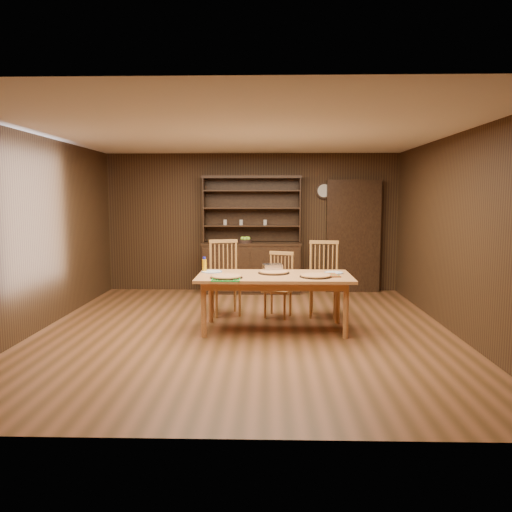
{
  "coord_description": "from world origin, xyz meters",
  "views": [
    {
      "loc": [
        0.32,
        -6.49,
        1.78
      ],
      "look_at": [
        0.14,
        0.4,
        0.96
      ],
      "focal_mm": 35.0,
      "sensor_mm": 36.0,
      "label": 1
    }
  ],
  "objects_px": {
    "china_hutch": "(252,261)",
    "chair_center": "(280,282)",
    "dining_table": "(274,280)",
    "chair_right": "(323,276)",
    "juice_bottle": "(204,265)",
    "chair_left": "(225,275)"
  },
  "relations": [
    {
      "from": "chair_center",
      "to": "juice_bottle",
      "type": "relative_size",
      "value": 4.7
    },
    {
      "from": "dining_table",
      "to": "chair_center",
      "type": "distance_m",
      "value": 0.81
    },
    {
      "from": "chair_left",
      "to": "chair_right",
      "type": "distance_m",
      "value": 1.5
    },
    {
      "from": "dining_table",
      "to": "chair_right",
      "type": "xyz_separation_m",
      "value": [
        0.75,
        0.88,
        -0.08
      ]
    },
    {
      "from": "chair_left",
      "to": "chair_center",
      "type": "height_order",
      "value": "chair_left"
    },
    {
      "from": "chair_center",
      "to": "chair_left",
      "type": "bearing_deg",
      "value": -170.05
    },
    {
      "from": "china_hutch",
      "to": "chair_right",
      "type": "relative_size",
      "value": 1.93
    },
    {
      "from": "dining_table",
      "to": "china_hutch",
      "type": "bearing_deg",
      "value": 98.4
    },
    {
      "from": "juice_bottle",
      "to": "dining_table",
      "type": "bearing_deg",
      "value": -14.87
    },
    {
      "from": "china_hutch",
      "to": "chair_center",
      "type": "relative_size",
      "value": 2.25
    },
    {
      "from": "china_hutch",
      "to": "chair_right",
      "type": "height_order",
      "value": "china_hutch"
    },
    {
      "from": "chair_center",
      "to": "chair_right",
      "type": "height_order",
      "value": "chair_right"
    },
    {
      "from": "chair_right",
      "to": "dining_table",
      "type": "bearing_deg",
      "value": -122.78
    },
    {
      "from": "china_hutch",
      "to": "chair_left",
      "type": "xyz_separation_m",
      "value": [
        -0.35,
        -1.74,
        0.01
      ]
    },
    {
      "from": "chair_center",
      "to": "chair_right",
      "type": "xyz_separation_m",
      "value": [
        0.66,
        0.09,
        0.09
      ]
    },
    {
      "from": "dining_table",
      "to": "chair_left",
      "type": "bearing_deg",
      "value": 128.5
    },
    {
      "from": "dining_table",
      "to": "chair_left",
      "type": "relative_size",
      "value": 1.81
    },
    {
      "from": "chair_center",
      "to": "juice_bottle",
      "type": "xyz_separation_m",
      "value": [
        -1.06,
        -0.53,
        0.33
      ]
    },
    {
      "from": "dining_table",
      "to": "chair_center",
      "type": "xyz_separation_m",
      "value": [
        0.09,
        0.79,
        -0.17
      ]
    },
    {
      "from": "china_hutch",
      "to": "juice_bottle",
      "type": "height_order",
      "value": "china_hutch"
    },
    {
      "from": "china_hutch",
      "to": "chair_center",
      "type": "height_order",
      "value": "china_hutch"
    },
    {
      "from": "chair_left",
      "to": "chair_right",
      "type": "relative_size",
      "value": 1.01
    }
  ]
}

